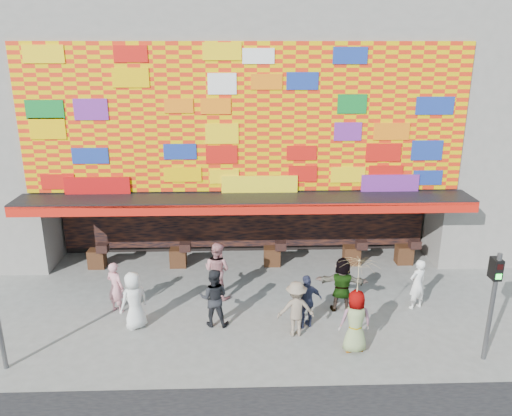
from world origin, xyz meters
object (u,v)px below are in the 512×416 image
object	(u,v)px
ped_i	(217,270)
ped_a	(134,300)
signal_right	(493,295)
ped_c	(214,298)
ped_h	(417,284)
ped_e	(307,301)
ped_g	(355,321)
parasol	(359,276)
ped_b	(116,287)
ped_f	(342,284)
ped_d	(296,309)

from	to	relation	value
ped_i	ped_a	bearing A→B (deg)	69.28
signal_right	ped_a	world-z (taller)	signal_right
ped_c	ped_h	distance (m)	6.32
ped_e	ped_g	xyz separation A→B (m)	(1.14, -1.24, 0.06)
ped_g	parasol	distance (m)	1.32
ped_b	ped_a	bearing A→B (deg)	158.07
ped_a	ped_g	distance (m)	6.27
ped_c	ped_i	xyz separation A→B (m)	(0.03, 1.74, 0.06)
ped_b	ped_h	size ratio (longest dim) A/B	1.00
ped_e	parasol	distance (m)	2.17
ped_f	parasol	xyz separation A→B (m)	(-0.07, -2.16, 1.32)
ped_b	ped_d	bearing A→B (deg)	-165.86
ped_c	ped_h	size ratio (longest dim) A/B	1.08
ped_b	ped_e	distance (m)	5.84
ped_d	parasol	bearing A→B (deg)	147.62
ped_a	ped_e	xyz separation A→B (m)	(4.98, -0.13, -0.05)
ped_c	ped_f	bearing A→B (deg)	-163.24
ped_e	ped_b	bearing A→B (deg)	-30.35
ped_e	ped_h	bearing A→B (deg)	175.86
signal_right	parasol	xyz separation A→B (m)	(-3.34, 0.50, 0.33)
ped_d	ped_g	bearing A→B (deg)	147.62
ped_f	ped_i	size ratio (longest dim) A/B	0.93
ped_b	ped_e	bearing A→B (deg)	-161.01
ped_b	ped_i	xyz separation A→B (m)	(3.08, 0.85, 0.13)
ped_h	ped_i	size ratio (longest dim) A/B	0.86
signal_right	ped_h	world-z (taller)	signal_right
ped_a	ped_c	xyz separation A→B (m)	(2.29, 0.07, 0.01)
ped_i	parasol	world-z (taller)	parasol
ped_b	ped_i	distance (m)	3.20
ped_f	ped_d	bearing A→B (deg)	49.66
signal_right	ped_c	xyz separation A→B (m)	(-7.17, 1.94, -0.98)
ped_d	ped_e	xyz separation A→B (m)	(0.35, 0.41, 0.00)
signal_right	ped_g	distance (m)	3.52
ped_f	ped_g	size ratio (longest dim) A/B	0.99
ped_i	signal_right	bearing A→B (deg)	-175.88
ped_b	ped_g	xyz separation A→B (m)	(6.88, -2.32, 0.06)
signal_right	parasol	world-z (taller)	signal_right
ped_a	ped_g	bearing A→B (deg)	125.36
ped_c	ped_i	size ratio (longest dim) A/B	0.93
signal_right	ped_f	world-z (taller)	signal_right
signal_right	ped_b	world-z (taller)	signal_right
parasol	ped_g	bearing A→B (deg)	180.00
ped_e	signal_right	bearing A→B (deg)	139.21
ped_e	ped_d	bearing A→B (deg)	29.85
ped_b	ped_e	xyz separation A→B (m)	(5.74, -1.09, 0.00)
ped_h	ped_d	bearing A→B (deg)	-4.85
ped_d	ped_e	bearing A→B (deg)	-134.13
ped_h	ped_c	bearing A→B (deg)	-17.33
ped_b	ped_i	bearing A→B (deg)	-134.88
ped_c	ped_i	world-z (taller)	ped_i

